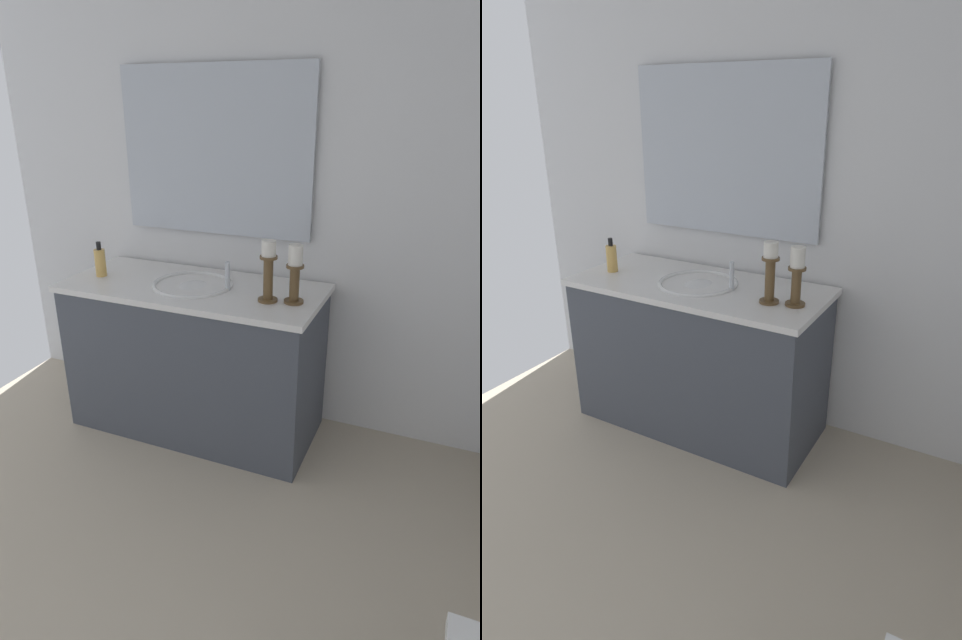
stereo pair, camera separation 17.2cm
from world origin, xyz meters
TOP-DOWN VIEW (x-y plane):
  - floor at (0.00, 0.00)m, footprint 2.64×2.77m
  - wall_left at (-1.32, 0.00)m, footprint 0.04×2.77m
  - vanity_cabinet at (-0.99, -0.08)m, footprint 0.58×1.30m
  - sink_basin at (-0.99, -0.08)m, footprint 0.40×0.40m
  - mirror at (-1.27, -0.08)m, footprint 0.02×1.02m
  - candle_holder_tall at (-0.96, 0.45)m, footprint 0.09×0.09m
  - candle_holder_short at (-0.93, 0.33)m, footprint 0.09×0.09m
  - soap_bottle at (-0.95, -0.59)m, footprint 0.06×0.06m

SIDE VIEW (x-z plane):
  - floor at x=0.00m, z-range -0.02..0.00m
  - vanity_cabinet at x=-0.99m, z-range 0.00..0.81m
  - sink_basin at x=-0.99m, z-range 0.64..0.89m
  - soap_bottle at x=-0.95m, z-range 0.79..0.97m
  - candle_holder_tall at x=-0.96m, z-range 0.81..1.08m
  - candle_holder_short at x=-0.93m, z-range 0.81..1.09m
  - wall_left at x=-1.32m, z-range 0.00..2.45m
  - mirror at x=-1.27m, z-range 1.00..1.81m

